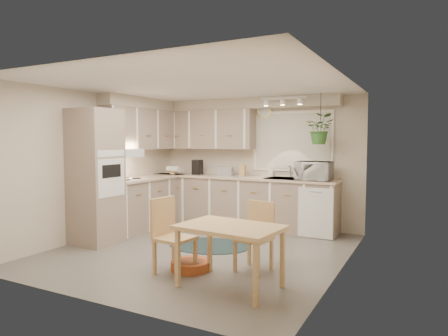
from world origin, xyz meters
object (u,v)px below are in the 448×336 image
(dining_table, at_px, (230,256))
(chair_back, at_px, (254,237))
(microwave, at_px, (314,169))
(braided_rug, at_px, (209,245))
(chair_left, at_px, (175,236))
(pet_bed, at_px, (190,265))

(dining_table, height_order, chair_back, chair_back)
(microwave, bearing_deg, braided_rug, -130.63)
(chair_left, distance_m, microwave, 2.94)
(braided_rug, distance_m, pet_bed, 1.15)
(chair_left, distance_m, pet_bed, 0.45)
(chair_back, xyz_separation_m, microwave, (0.16, 2.17, 0.71))
(dining_table, xyz_separation_m, chair_left, (-0.80, 0.11, 0.11))
(chair_left, xyz_separation_m, microwave, (0.98, 2.69, 0.68))
(chair_left, xyz_separation_m, chair_back, (0.81, 0.52, -0.03))
(chair_left, height_order, braided_rug, chair_left)
(chair_left, relative_size, chair_back, 1.07)
(dining_table, relative_size, microwave, 1.89)
(chair_back, distance_m, braided_rug, 1.38)
(dining_table, bearing_deg, microwave, 86.43)
(chair_back, distance_m, microwave, 2.29)
(chair_left, bearing_deg, pet_bed, 157.68)
(pet_bed, bearing_deg, chair_left, -118.72)
(dining_table, bearing_deg, pet_bed, 157.23)
(braided_rug, bearing_deg, pet_bed, -71.90)
(microwave, bearing_deg, chair_back, -93.86)
(dining_table, relative_size, braided_rug, 0.86)
(chair_left, xyz_separation_m, braided_rug, (-0.26, 1.28, -0.45))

